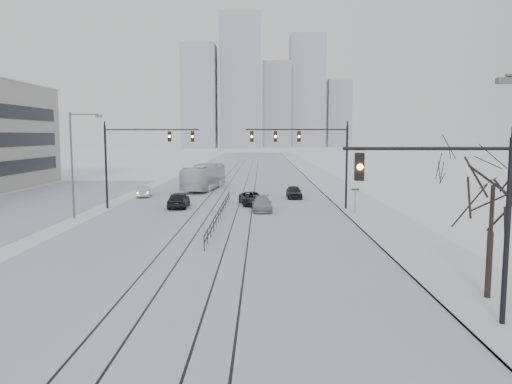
% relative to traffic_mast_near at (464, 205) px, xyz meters
% --- Properties ---
extents(road, '(22.00, 260.00, 0.02)m').
position_rel_traffic_mast_near_xyz_m(road, '(-10.79, 54.00, -4.55)').
color(road, silver).
rests_on(road, ground).
extents(sidewalk_east, '(5.00, 260.00, 0.16)m').
position_rel_traffic_mast_near_xyz_m(sidewalk_east, '(2.71, 54.00, -4.48)').
color(sidewalk_east, silver).
rests_on(sidewalk_east, ground).
extents(curb, '(0.10, 260.00, 0.12)m').
position_rel_traffic_mast_near_xyz_m(curb, '(0.26, 54.00, -4.50)').
color(curb, gray).
rests_on(curb, ground).
extents(parking_strip, '(14.00, 60.00, 0.03)m').
position_rel_traffic_mast_near_xyz_m(parking_strip, '(-30.79, 29.00, -4.55)').
color(parking_strip, silver).
rests_on(parking_strip, ground).
extents(tram_rails, '(5.30, 180.00, 0.01)m').
position_rel_traffic_mast_near_xyz_m(tram_rails, '(-10.79, 34.00, -4.54)').
color(tram_rails, black).
rests_on(tram_rails, ground).
extents(skyline, '(96.00, 48.00, 72.00)m').
position_rel_traffic_mast_near_xyz_m(skyline, '(-5.77, 267.63, 26.08)').
color(skyline, '#979DA5').
rests_on(skyline, ground).
extents(traffic_mast_near, '(6.10, 0.37, 7.00)m').
position_rel_traffic_mast_near_xyz_m(traffic_mast_near, '(0.00, 0.00, 0.00)').
color(traffic_mast_near, black).
rests_on(traffic_mast_near, ground).
extents(traffic_mast_ne, '(9.60, 0.37, 8.00)m').
position_rel_traffic_mast_near_xyz_m(traffic_mast_ne, '(-2.64, 29.00, 1.20)').
color(traffic_mast_ne, black).
rests_on(traffic_mast_ne, ground).
extents(traffic_mast_nw, '(9.10, 0.37, 8.00)m').
position_rel_traffic_mast_near_xyz_m(traffic_mast_nw, '(-19.31, 30.00, 1.01)').
color(traffic_mast_nw, black).
rests_on(traffic_mast_nw, ground).
extents(street_light_west, '(2.73, 0.25, 9.00)m').
position_rel_traffic_mast_near_xyz_m(street_light_west, '(-22.99, 24.00, 0.65)').
color(street_light_west, '#595B60').
rests_on(street_light_west, ground).
extents(bare_tree, '(4.40, 4.40, 6.10)m').
position_rel_traffic_mast_near_xyz_m(bare_tree, '(2.41, 3.00, -0.07)').
color(bare_tree, black).
rests_on(bare_tree, ground).
extents(median_fence, '(0.06, 24.00, 1.00)m').
position_rel_traffic_mast_near_xyz_m(median_fence, '(-10.79, 24.00, -4.04)').
color(median_fence, black).
rests_on(median_fence, ground).
extents(street_sign, '(0.70, 0.06, 2.40)m').
position_rel_traffic_mast_near_xyz_m(street_sign, '(1.01, 26.00, -2.96)').
color(street_sign, '#595B60').
rests_on(street_sign, ground).
extents(sedan_sb_inner, '(1.98, 4.69, 1.58)m').
position_rel_traffic_mast_near_xyz_m(sedan_sb_inner, '(-15.38, 30.33, -3.77)').
color(sedan_sb_inner, black).
rests_on(sedan_sb_inner, ground).
extents(sedan_sb_outer, '(1.93, 4.02, 1.27)m').
position_rel_traffic_mast_near_xyz_m(sedan_sb_outer, '(-20.79, 38.87, -3.93)').
color(sedan_sb_outer, silver).
rests_on(sedan_sb_outer, ground).
extents(sedan_nb_front, '(2.94, 5.01, 1.31)m').
position_rel_traffic_mast_near_xyz_m(sedan_nb_front, '(-8.29, 32.44, -3.91)').
color(sedan_nb_front, black).
rests_on(sedan_nb_front, ground).
extents(sedan_nb_right, '(1.95, 4.54, 1.30)m').
position_rel_traffic_mast_near_xyz_m(sedan_nb_right, '(-7.25, 28.33, -3.91)').
color(sedan_nb_right, '#93959A').
rests_on(sedan_nb_right, ground).
extents(sedan_nb_far, '(1.73, 4.15, 1.40)m').
position_rel_traffic_mast_near_xyz_m(sedan_nb_far, '(-3.62, 37.94, -3.86)').
color(sedan_nb_far, black).
rests_on(sedan_nb_far, ground).
extents(box_truck, '(4.68, 12.09, 3.28)m').
position_rel_traffic_mast_near_xyz_m(box_truck, '(-14.71, 46.34, -2.92)').
color(box_truck, silver).
rests_on(box_truck, ground).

